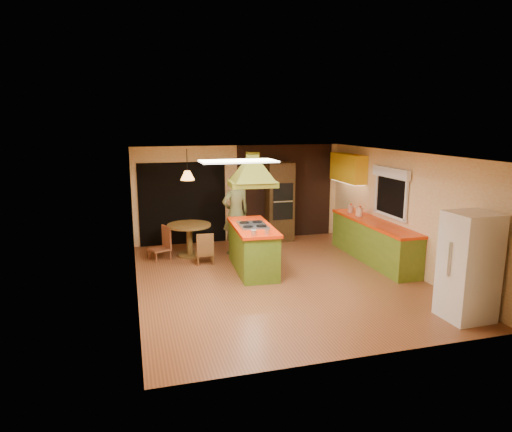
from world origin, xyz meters
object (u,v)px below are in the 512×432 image
object	(u,v)px
man	(236,214)
refrigerator	(469,266)
canister_large	(360,212)
wall_oven	(279,202)
kitchen_island	(253,248)
dining_table	(189,234)

from	to	relation	value
man	refrigerator	xyz separation A→B (m)	(2.69, -4.58, -0.10)
man	canister_large	xyz separation A→B (m)	(2.80, -0.83, 0.06)
wall_oven	man	bearing A→B (deg)	-143.07
man	canister_large	bearing A→B (deg)	148.47
canister_large	kitchen_island	bearing A→B (deg)	-169.69
kitchen_island	dining_table	size ratio (longest dim) A/B	1.97
man	wall_oven	distance (m)	1.69
man	refrigerator	size ratio (longest dim) A/B	1.12
man	refrigerator	world-z (taller)	man
man	dining_table	world-z (taller)	man
kitchen_island	refrigerator	distance (m)	4.21
kitchen_island	dining_table	distance (m)	1.82
kitchen_island	canister_large	size ratio (longest dim) A/B	9.66
kitchen_island	man	bearing A→B (deg)	95.57
refrigerator	kitchen_island	bearing A→B (deg)	127.86
dining_table	canister_large	distance (m)	4.04
wall_oven	dining_table	xyz separation A→B (m)	(-2.50, -0.85, -0.50)
canister_large	wall_oven	bearing A→B (deg)	128.37
wall_oven	canister_large	xyz separation A→B (m)	(1.40, -1.77, -0.01)
refrigerator	canister_large	xyz separation A→B (m)	(0.11, 3.75, 0.16)
kitchen_island	canister_large	bearing A→B (deg)	13.72
man	dining_table	size ratio (longest dim) A/B	1.90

